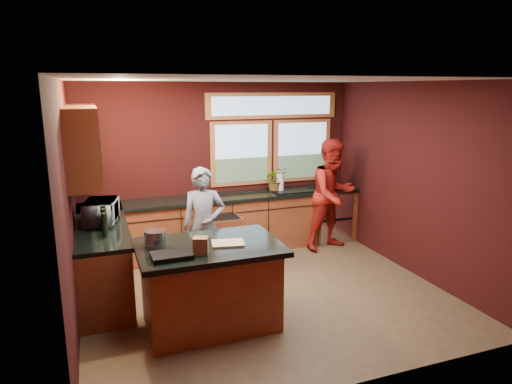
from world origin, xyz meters
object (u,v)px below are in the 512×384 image
person_red (333,195)px  cutting_board (228,243)px  island (210,285)px  person_grey (204,226)px  stock_pot (155,238)px

person_red → cutting_board: bearing=-154.8°
person_red → island: bearing=-157.9°
island → person_grey: (0.23, 1.19, 0.32)m
person_red → cutting_board: person_red is taller
stock_pot → person_red: bearing=27.6°
person_red → person_grey: bearing=-178.8°
island → person_grey: bearing=79.1°
person_red → stock_pot: bearing=-165.1°
cutting_board → stock_pot: bearing=165.1°
person_red → stock_pot: 3.47m
person_red → cutting_board: 2.94m
island → cutting_board: 0.52m
island → person_red: bearing=34.9°
person_grey → stock_pot: person_grey is taller
island → cutting_board: bearing=-14.0°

